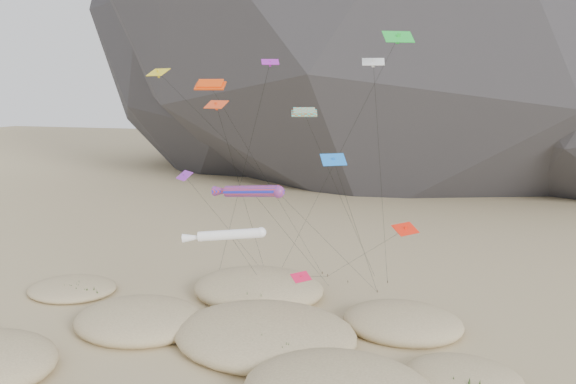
# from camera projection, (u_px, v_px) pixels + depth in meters

# --- Properties ---
(ground) EXTENTS (500.00, 500.00, 0.00)m
(ground) POSITION_uv_depth(u_px,v_px,m) (220.00, 370.00, 45.64)
(ground) COLOR #CCB789
(ground) RESTS_ON ground
(dunes) EXTENTS (51.68, 39.40, 3.73)m
(dunes) POSITION_uv_depth(u_px,v_px,m) (226.00, 338.00, 49.77)
(dunes) COLOR #CCB789
(dunes) RESTS_ON ground
(dune_grass) EXTENTS (44.01, 26.71, 1.43)m
(dune_grass) POSITION_uv_depth(u_px,v_px,m) (226.00, 346.00, 48.02)
(dune_grass) COLOR black
(dune_grass) RESTS_ON ground
(kite_stakes) EXTENTS (19.79, 5.77, 0.30)m
(kite_stakes) POSITION_uv_depth(u_px,v_px,m) (315.00, 278.00, 67.31)
(kite_stakes) COLOR #3F2D1E
(kite_stakes) RESTS_ON ground
(rainbow_tube_kite) EXTENTS (7.87, 16.76, 14.48)m
(rainbow_tube_kite) POSITION_uv_depth(u_px,v_px,m) (249.00, 191.00, 49.37)
(rainbow_tube_kite) COLOR red
(rainbow_tube_kite) RESTS_ON ground
(white_tube_kite) EXTENTS (7.30, 16.01, 10.54)m
(white_tube_kite) POSITION_uv_depth(u_px,v_px,m) (226.00, 235.00, 49.49)
(white_tube_kite) COLOR white
(white_tube_kite) RESTS_ON ground
(orange_parafoil) EXTENTS (9.46, 15.12, 23.47)m
(orange_parafoil) POSITION_uv_depth(u_px,v_px,m) (211.00, 87.00, 54.34)
(orange_parafoil) COLOR #E43E0C
(orange_parafoil) RESTS_ON ground
(multi_parafoil) EXTENTS (6.64, 14.45, 20.78)m
(multi_parafoil) POSITION_uv_depth(u_px,v_px,m) (305.00, 115.00, 53.86)
(multi_parafoil) COLOR #DE4C17
(multi_parafoil) RESTS_ON ground
(delta_kites) EXTENTS (26.56, 19.60, 27.48)m
(delta_kites) POSITION_uv_depth(u_px,v_px,m) (299.00, 134.00, 51.74)
(delta_kites) COLOR yellow
(delta_kites) RESTS_ON ground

